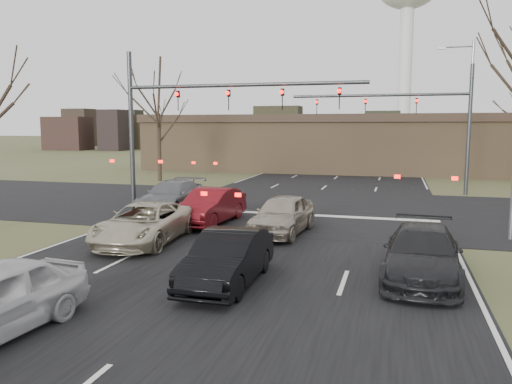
# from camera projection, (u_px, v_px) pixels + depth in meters

# --- Properties ---
(ground) EXTENTS (360.00, 360.00, 0.00)m
(ground) POSITION_uv_depth(u_px,v_px,m) (179.00, 309.00, 11.63)
(ground) COLOR #434D29
(ground) RESTS_ON ground
(road_main) EXTENTS (14.00, 300.00, 0.02)m
(road_main) POSITION_uv_depth(u_px,v_px,m) (361.00, 157.00, 68.87)
(road_main) COLOR black
(road_main) RESTS_ON ground
(road_cross) EXTENTS (200.00, 14.00, 0.02)m
(road_cross) POSITION_uv_depth(u_px,v_px,m) (300.00, 208.00, 25.94)
(road_cross) COLOR black
(road_cross) RESTS_ON ground
(building) EXTENTS (42.40, 10.40, 5.30)m
(building) POSITION_uv_depth(u_px,v_px,m) (367.00, 143.00, 47.00)
(building) COLOR olive
(building) RESTS_ON ground
(mast_arm_near) EXTENTS (12.12, 0.24, 8.00)m
(mast_arm_near) POSITION_uv_depth(u_px,v_px,m) (190.00, 109.00, 24.78)
(mast_arm_near) COLOR #383A3D
(mast_arm_near) RESTS_ON ground
(mast_arm_far) EXTENTS (11.12, 0.24, 8.00)m
(mast_arm_far) POSITION_uv_depth(u_px,v_px,m) (422.00, 114.00, 31.25)
(mast_arm_far) COLOR #383A3D
(mast_arm_far) RESTS_ON ground
(streetlight_right_far) EXTENTS (2.34, 0.25, 10.00)m
(streetlight_right_far) POSITION_uv_depth(u_px,v_px,m) (467.00, 106.00, 34.15)
(streetlight_right_far) COLOR gray
(streetlight_right_far) RESTS_ON ground
(tree_left_far) EXTENTS (5.70, 5.70, 9.50)m
(tree_left_far) POSITION_uv_depth(u_px,v_px,m) (158.00, 85.00, 38.03)
(tree_left_far) COLOR black
(tree_left_far) RESTS_ON ground
(car_silver_suv) EXTENTS (2.81, 5.39, 1.45)m
(car_silver_suv) POSITION_uv_depth(u_px,v_px,m) (144.00, 223.00, 18.14)
(car_silver_suv) COLOR #BAB197
(car_silver_suv) RESTS_ON ground
(car_black_hatch) EXTENTS (1.55, 4.36, 1.43)m
(car_black_hatch) POSITION_uv_depth(u_px,v_px,m) (228.00, 258.00, 13.38)
(car_black_hatch) COLOR black
(car_black_hatch) RESTS_ON ground
(car_charcoal_sedan) EXTENTS (2.30, 5.10, 1.45)m
(car_charcoal_sedan) POSITION_uv_depth(u_px,v_px,m) (422.00, 254.00, 13.85)
(car_charcoal_sedan) COLOR black
(car_charcoal_sedan) RESTS_ON ground
(car_grey_ahead) EXTENTS (2.13, 5.19, 1.51)m
(car_grey_ahead) POSITION_uv_depth(u_px,v_px,m) (171.00, 196.00, 25.10)
(car_grey_ahead) COLOR slate
(car_grey_ahead) RESTS_ON ground
(car_red_ahead) EXTENTS (1.95, 4.75, 1.53)m
(car_red_ahead) POSITION_uv_depth(u_px,v_px,m) (210.00, 206.00, 21.81)
(car_red_ahead) COLOR #5D0D13
(car_red_ahead) RESTS_ON ground
(car_silver_ahead) EXTENTS (2.19, 4.66, 1.54)m
(car_silver_ahead) POSITION_uv_depth(u_px,v_px,m) (282.00, 215.00, 19.71)
(car_silver_ahead) COLOR #A19482
(car_silver_ahead) RESTS_ON ground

